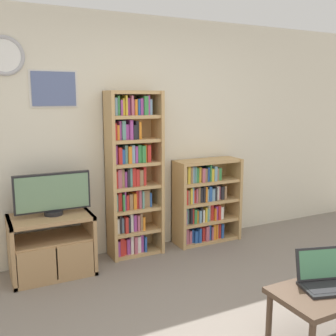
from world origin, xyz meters
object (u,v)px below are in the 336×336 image
Objects in this scene: bookshelf_short at (203,202)px; tv_stand at (52,245)px; laptop at (325,278)px; television at (53,194)px; bookshelf_tall at (131,175)px.

tv_stand is at bearing -175.92° from bookshelf_short.
bookshelf_short is 2.06m from laptop.
television is (0.04, 0.03, 0.51)m from tv_stand.
television is 1.80m from bookshelf_short.
bookshelf_tall is 0.99m from bookshelf_short.
bookshelf_tall is 1.79× the size of bookshelf_short.
tv_stand is at bearing 145.64° from laptop.
bookshelf_tall reaches higher than laptop.
bookshelf_tall reaches higher than tv_stand.
bookshelf_tall is at bearing 124.44° from laptop.
tv_stand is 0.51m from television.
laptop is (1.53, -1.95, -0.35)m from television.
bookshelf_tall reaches higher than television.
television reaches higher than tv_stand.
television is at bearing 36.61° from tv_stand.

